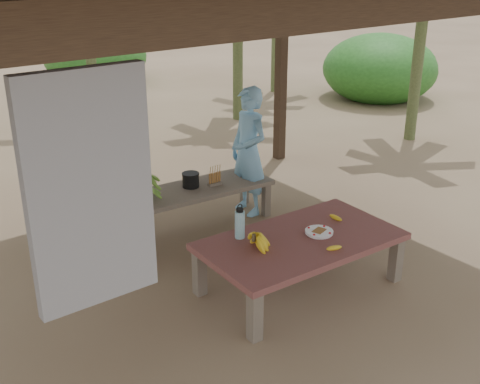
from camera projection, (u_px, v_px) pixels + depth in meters
ground at (215, 278)px, 5.74m from camera, size 80.00×80.00×0.00m
work_table at (301, 245)px, 5.43m from camera, size 1.84×1.08×0.50m
bench at (178, 196)px, 6.58m from camera, size 2.24×0.77×0.45m
ripe_banana_bunch at (254, 241)px, 5.18m from camera, size 0.30×0.27×0.16m
plate at (319, 232)px, 5.48m from camera, size 0.26×0.26×0.04m
loose_banana_front at (334, 248)px, 5.18m from camera, size 0.18×0.07×0.04m
loose_banana_side at (336, 218)px, 5.76m from camera, size 0.07×0.15×0.04m
water_flask at (240, 224)px, 5.37m from camera, size 0.09×0.09×0.33m
green_banana_stalk at (147, 186)px, 6.33m from camera, size 0.28×0.28×0.30m
cooking_pot at (191, 180)px, 6.67m from camera, size 0.18×0.18×0.16m
skewer_rack at (215, 175)px, 6.70m from camera, size 0.19×0.09×0.24m
woman at (249, 152)px, 6.90m from camera, size 0.38×0.56×1.50m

